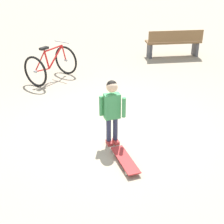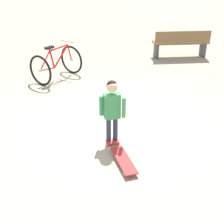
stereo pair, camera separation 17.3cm
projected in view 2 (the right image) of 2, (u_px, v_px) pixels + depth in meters
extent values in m
plane|color=tan|center=(114.00, 128.00, 5.41)|extent=(50.00, 50.00, 0.00)
cylinder|color=#2D3351|center=(115.00, 129.00, 4.89)|extent=(0.08, 0.08, 0.42)
cube|color=#B73333|center=(116.00, 142.00, 4.97)|extent=(0.12, 0.17, 0.05)
cylinder|color=#2D3351|center=(109.00, 130.00, 4.87)|extent=(0.08, 0.08, 0.42)
cube|color=#B73333|center=(109.00, 143.00, 4.94)|extent=(0.12, 0.17, 0.05)
cube|color=#3F9959|center=(112.00, 106.00, 4.70)|extent=(0.27, 0.20, 0.40)
cylinder|color=#3F9959|center=(124.00, 108.00, 4.65)|extent=(0.06, 0.06, 0.32)
cylinder|color=#3F9959|center=(101.00, 106.00, 4.71)|extent=(0.06, 0.06, 0.32)
sphere|color=beige|center=(112.00, 87.00, 4.55)|extent=(0.17, 0.17, 0.17)
sphere|color=black|center=(112.00, 86.00, 4.55)|extent=(0.16, 0.16, 0.16)
cube|color=#B22D2D|center=(124.00, 160.00, 4.45)|extent=(0.40, 0.74, 0.02)
cube|color=#B7B7BC|center=(130.00, 171.00, 4.25)|extent=(0.11, 0.06, 0.02)
cube|color=#B7B7BC|center=(118.00, 151.00, 4.67)|extent=(0.11, 0.06, 0.02)
cylinder|color=beige|center=(135.00, 171.00, 4.28)|extent=(0.05, 0.06, 0.06)
cylinder|color=beige|center=(124.00, 173.00, 4.24)|extent=(0.05, 0.06, 0.06)
cylinder|color=beige|center=(123.00, 152.00, 4.70)|extent=(0.05, 0.06, 0.06)
cylinder|color=beige|center=(113.00, 153.00, 4.66)|extent=(0.05, 0.06, 0.06)
torus|color=black|center=(71.00, 60.00, 7.75)|extent=(0.60, 0.46, 0.71)
torus|color=black|center=(40.00, 71.00, 7.03)|extent=(0.60, 0.46, 0.71)
cylinder|color=#B7B7BC|center=(71.00, 60.00, 7.75)|extent=(0.08, 0.08, 0.06)
cylinder|color=#B7B7BC|center=(40.00, 71.00, 7.03)|extent=(0.08, 0.08, 0.06)
cylinder|color=red|center=(61.00, 56.00, 7.43)|extent=(0.34, 0.44, 0.48)
cylinder|color=red|center=(59.00, 48.00, 7.30)|extent=(0.38, 0.50, 0.06)
cylinder|color=red|center=(52.00, 59.00, 7.21)|extent=(0.11, 0.14, 0.48)
cylinder|color=red|center=(48.00, 69.00, 7.19)|extent=(0.28, 0.37, 0.08)
cylinder|color=red|center=(45.00, 61.00, 7.06)|extent=(0.23, 0.30, 0.40)
cylinder|color=red|center=(70.00, 52.00, 7.63)|extent=(0.10, 0.12, 0.41)
cube|color=black|center=(49.00, 48.00, 7.05)|extent=(0.21, 0.24, 0.05)
cylinder|color=#B7B7BC|center=(67.00, 42.00, 7.47)|extent=(0.38, 0.29, 0.02)
cube|color=brown|center=(180.00, 42.00, 8.99)|extent=(1.64, 0.60, 0.05)
cube|color=brown|center=(183.00, 37.00, 8.72)|extent=(1.60, 0.20, 0.32)
cube|color=#4C4C51|center=(203.00, 50.00, 9.16)|extent=(0.12, 0.36, 0.39)
cube|color=#4C4C51|center=(156.00, 51.00, 9.04)|extent=(0.12, 0.36, 0.39)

